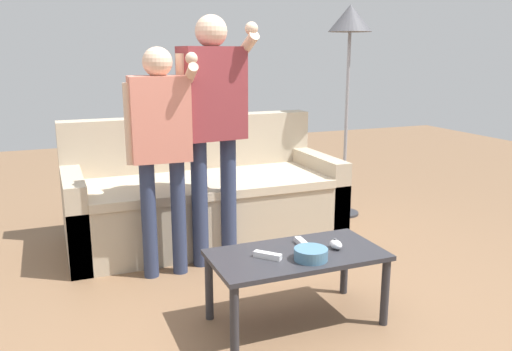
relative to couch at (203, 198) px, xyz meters
name	(u,v)px	position (x,y,z in m)	size (l,w,h in m)	color
ground_plane	(275,318)	(-0.01, -1.41, -0.31)	(12.00, 12.00, 0.00)	brown
couch	(203,198)	(0.00, 0.00, 0.00)	(2.05, 0.92, 0.92)	#B7A88E
coffee_table	(297,262)	(0.08, -1.49, 0.03)	(0.91, 0.47, 0.39)	#2D2D33
snack_bowl	(311,254)	(0.10, -1.60, 0.11)	(0.17, 0.17, 0.06)	teal
game_remote_nunchuk	(336,244)	(0.29, -1.51, 0.11)	(0.06, 0.09, 0.05)	white
floor_lamp	(350,33)	(1.32, 0.09, 1.27)	(0.36, 0.36, 1.80)	#2D2D33
player_center	(213,112)	(-0.07, -0.53, 0.73)	(0.51, 0.32, 1.65)	#2D3856
player_left	(161,136)	(-0.44, -0.62, 0.60)	(0.43, 0.29, 1.45)	#2D3856
game_remote_wand_near	(268,255)	(-0.10, -1.50, 0.10)	(0.13, 0.13, 0.03)	white
game_remote_wand_far	(303,243)	(0.15, -1.41, 0.10)	(0.05, 0.16, 0.03)	white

